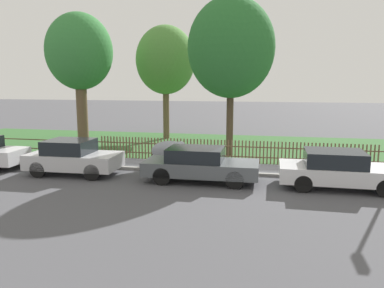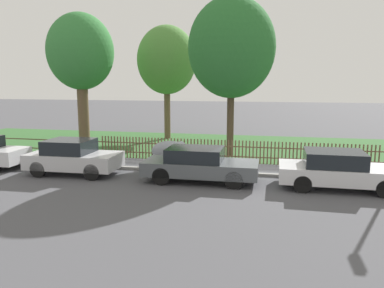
{
  "view_description": "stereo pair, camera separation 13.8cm",
  "coord_description": "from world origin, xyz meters",
  "px_view_note": "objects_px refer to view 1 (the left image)",
  "views": [
    {
      "loc": [
        1.81,
        -15.01,
        3.78
      ],
      "look_at": [
        -1.51,
        0.85,
        1.1
      ],
      "focal_mm": 35.0,
      "sensor_mm": 36.0,
      "label": 1
    },
    {
      "loc": [
        1.94,
        -14.99,
        3.78
      ],
      "look_at": [
        -1.51,
        0.85,
        1.1
      ],
      "focal_mm": 35.0,
      "sensor_mm": 36.0,
      "label": 2
    }
  ],
  "objects_px": {
    "parked_car_red_compact": "(338,169)",
    "tree_nearest_kerb": "(79,53)",
    "parked_car_navy_estate": "(200,164)",
    "covered_motorcycle": "(172,151)",
    "tree_mid_park": "(231,48)",
    "tree_behind_motorcycle": "(166,60)",
    "parked_car_black_saloon": "(73,157)"
  },
  "relations": [
    {
      "from": "tree_nearest_kerb",
      "to": "tree_mid_park",
      "type": "relative_size",
      "value": 0.98
    },
    {
      "from": "tree_nearest_kerb",
      "to": "tree_mid_park",
      "type": "xyz_separation_m",
      "value": [
        9.04,
        -1.5,
        -0.01
      ]
    },
    {
      "from": "tree_behind_motorcycle",
      "to": "parked_car_navy_estate",
      "type": "bearing_deg",
      "value": -67.89
    },
    {
      "from": "tree_mid_park",
      "to": "parked_car_navy_estate",
      "type": "bearing_deg",
      "value": -96.1
    },
    {
      "from": "parked_car_navy_estate",
      "to": "covered_motorcycle",
      "type": "bearing_deg",
      "value": 126.5
    },
    {
      "from": "parked_car_red_compact",
      "to": "tree_nearest_kerb",
      "type": "xyz_separation_m",
      "value": [
        -13.51,
        6.73,
        4.78
      ]
    },
    {
      "from": "parked_car_red_compact",
      "to": "tree_nearest_kerb",
      "type": "bearing_deg",
      "value": 153.87
    },
    {
      "from": "parked_car_red_compact",
      "to": "tree_behind_motorcycle",
      "type": "bearing_deg",
      "value": 132.06
    },
    {
      "from": "tree_behind_motorcycle",
      "to": "parked_car_red_compact",
      "type": "bearing_deg",
      "value": -48.26
    },
    {
      "from": "parked_car_red_compact",
      "to": "parked_car_navy_estate",
      "type": "bearing_deg",
      "value": -178.42
    },
    {
      "from": "covered_motorcycle",
      "to": "tree_mid_park",
      "type": "bearing_deg",
      "value": 56.08
    },
    {
      "from": "parked_car_black_saloon",
      "to": "parked_car_red_compact",
      "type": "relative_size",
      "value": 0.89
    },
    {
      "from": "tree_behind_motorcycle",
      "to": "tree_mid_park",
      "type": "relative_size",
      "value": 0.94
    },
    {
      "from": "parked_car_black_saloon",
      "to": "tree_nearest_kerb",
      "type": "xyz_separation_m",
      "value": [
        -3.12,
        6.78,
        4.75
      ]
    },
    {
      "from": "parked_car_black_saloon",
      "to": "covered_motorcycle",
      "type": "bearing_deg",
      "value": 29.36
    },
    {
      "from": "parked_car_navy_estate",
      "to": "tree_nearest_kerb",
      "type": "relative_size",
      "value": 0.56
    },
    {
      "from": "covered_motorcycle",
      "to": "tree_mid_park",
      "type": "xyz_separation_m",
      "value": [
        2.26,
        3.11,
        4.75
      ]
    },
    {
      "from": "parked_car_navy_estate",
      "to": "tree_nearest_kerb",
      "type": "height_order",
      "value": "tree_nearest_kerb"
    },
    {
      "from": "covered_motorcycle",
      "to": "tree_behind_motorcycle",
      "type": "height_order",
      "value": "tree_behind_motorcycle"
    },
    {
      "from": "parked_car_black_saloon",
      "to": "tree_nearest_kerb",
      "type": "distance_m",
      "value": 8.85
    },
    {
      "from": "tree_nearest_kerb",
      "to": "tree_behind_motorcycle",
      "type": "distance_m",
      "value": 5.61
    },
    {
      "from": "parked_car_navy_estate",
      "to": "covered_motorcycle",
      "type": "distance_m",
      "value": 2.8
    },
    {
      "from": "parked_car_navy_estate",
      "to": "tree_behind_motorcycle",
      "type": "bearing_deg",
      "value": 111.37
    },
    {
      "from": "covered_motorcycle",
      "to": "tree_nearest_kerb",
      "type": "distance_m",
      "value": 9.48
    },
    {
      "from": "covered_motorcycle",
      "to": "tree_behind_motorcycle",
      "type": "relative_size",
      "value": 0.26
    },
    {
      "from": "tree_nearest_kerb",
      "to": "covered_motorcycle",
      "type": "bearing_deg",
      "value": -34.22
    },
    {
      "from": "covered_motorcycle",
      "to": "tree_behind_motorcycle",
      "type": "bearing_deg",
      "value": 109.47
    },
    {
      "from": "tree_behind_motorcycle",
      "to": "covered_motorcycle",
      "type": "bearing_deg",
      "value": -72.68
    },
    {
      "from": "parked_car_black_saloon",
      "to": "parked_car_red_compact",
      "type": "xyz_separation_m",
      "value": [
        10.39,
        0.05,
        -0.04
      ]
    },
    {
      "from": "parked_car_navy_estate",
      "to": "parked_car_red_compact",
      "type": "distance_m",
      "value": 5.04
    },
    {
      "from": "covered_motorcycle",
      "to": "tree_nearest_kerb",
      "type": "height_order",
      "value": "tree_nearest_kerb"
    },
    {
      "from": "parked_car_navy_estate",
      "to": "tree_behind_motorcycle",
      "type": "distance_m",
      "value": 12.29
    }
  ]
}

